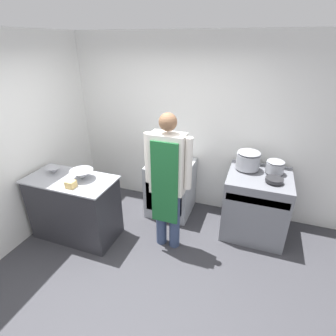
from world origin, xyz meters
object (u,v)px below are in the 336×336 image
stove (255,204)px  person_cook (168,177)px  stock_pot (248,160)px  mixing_bowl (82,175)px  sauce_pot (275,166)px  plastic_tub (71,184)px  fridge_unit (171,188)px  saute_pan (274,180)px

stove → person_cook: (-1.08, -0.69, 0.59)m
stove → stock_pot: stock_pot is taller
mixing_bowl → sauce_pot: size_ratio=1.28×
plastic_tub → fridge_unit: bearing=52.7°
stock_pot → sauce_pot: stock_pot is taller
stove → person_cook: 1.41m
person_cook → stock_pot: (0.89, 0.83, 0.02)m
mixing_bowl → sauce_pot: 2.58m
fridge_unit → stock_pot: 1.29m
stove → mixing_bowl: mixing_bowl is taller
stove → stock_pot: 0.66m
saute_pan → sauce_pot: 0.28m
fridge_unit → plastic_tub: bearing=-127.3°
mixing_bowl → saute_pan: size_ratio=1.37×
stove → fridge_unit: 1.31m
plastic_tub → saute_pan: bearing=22.1°
person_cook → sauce_pot: 1.50m
fridge_unit → mixing_bowl: size_ratio=2.84×
fridge_unit → person_cook: 1.01m
stove → mixing_bowl: 2.43m
stove → person_cook: size_ratio=0.51×
stove → mixing_bowl: size_ratio=3.09×
plastic_tub → sauce_pot: size_ratio=0.45×
plastic_tub → stock_pot: bearing=31.6°
mixing_bowl → saute_pan: 2.49m
fridge_unit → stock_pot: size_ratio=2.68×
person_cook → plastic_tub: person_cook is taller
stove → plastic_tub: (-2.20, -1.10, 0.50)m
fridge_unit → stock_pot: (1.11, 0.06, 0.64)m
person_cook → mixing_bowl: bearing=-171.0°
mixing_bowl → plastic_tub: mixing_bowl is taller
mixing_bowl → plastic_tub: size_ratio=2.81×
fridge_unit → saute_pan: size_ratio=3.91×
person_cook → sauce_pot: size_ratio=7.76×
stock_pot → saute_pan: stock_pot is taller
stock_pot → saute_pan: bearing=-37.5°
stove → saute_pan: size_ratio=4.25×
person_cook → saute_pan: size_ratio=8.35×
person_cook → sauce_pot: bearing=33.6°
stove → fridge_unit: (-1.30, 0.08, -0.03)m
person_cook → plastic_tub: (-1.13, -0.41, -0.09)m
fridge_unit → mixing_bowl: bearing=-133.6°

